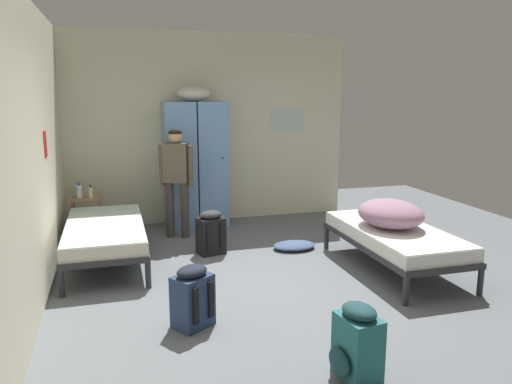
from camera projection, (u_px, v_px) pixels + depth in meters
ground_plane at (264, 286)px, 5.23m from camera, size 9.20×9.20×0.00m
room_backdrop at (131, 141)px, 5.80m from camera, size 4.38×5.81×2.87m
locker_bank at (196, 162)px, 7.41m from camera, size 0.90×0.55×2.07m
shelf_unit at (87, 214)px, 6.89m from camera, size 0.38×0.30×0.57m
bed_right at (394, 237)px, 5.67m from camera, size 0.90×1.90×0.49m
bed_left_rear at (105, 232)px, 5.86m from camera, size 0.90×1.90×0.49m
bedding_heap at (391, 213)px, 5.66m from camera, size 0.70×0.83×0.31m
person_traveler at (176, 173)px, 6.81m from camera, size 0.44×0.30×1.51m
water_bottle at (79, 191)px, 6.82m from camera, size 0.07×0.07×0.21m
lotion_bottle at (91, 192)px, 6.81m from camera, size 0.06×0.06×0.18m
backpack_navy at (192, 297)px, 4.31m from camera, size 0.41×0.41×0.55m
backpack_black at (211, 233)px, 6.25m from camera, size 0.37×0.38×0.55m
backpack_teal at (357, 343)px, 3.53m from camera, size 0.37×0.35×0.55m
clothes_pile_denim at (294, 245)px, 6.46m from camera, size 0.55×0.39×0.09m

